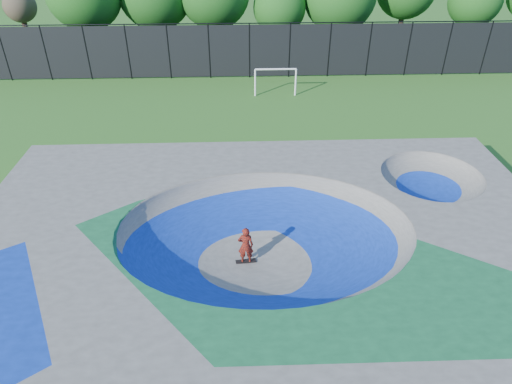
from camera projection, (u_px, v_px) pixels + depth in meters
ground at (265, 258)px, 17.49m from camera, size 120.00×120.00×0.00m
skate_deck at (265, 243)px, 17.09m from camera, size 22.00×14.00×1.50m
skater at (246, 246)px, 16.89m from camera, size 0.59×0.39×1.60m
skateboard at (246, 261)px, 17.31m from camera, size 0.80×0.32×0.05m
soccer_goal at (276, 77)px, 31.16m from camera, size 2.91×0.12×1.92m
fence at (249, 50)px, 33.97m from camera, size 48.09×0.09×4.04m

